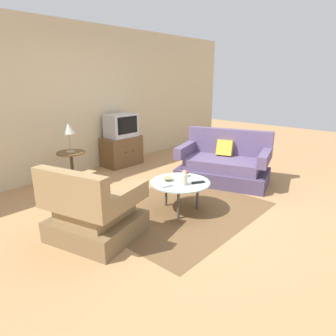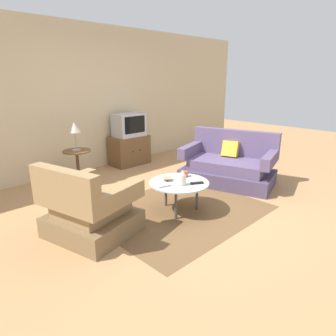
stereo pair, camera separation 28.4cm
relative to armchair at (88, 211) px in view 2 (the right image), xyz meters
The scene contains 15 objects.
ground_plane 1.38m from the armchair, ahead, with size 16.00×16.00×0.00m, color #AD7F51.
back_wall 2.90m from the armchair, 60.56° to the left, with size 9.00×0.12×2.70m, color #CCB78E.
area_rug 1.27m from the armchair, 12.82° to the right, with size 2.22×1.82×0.00m, color brown.
armchair is the anchor object (origin of this frame).
couch 2.66m from the armchair, ahead, with size 1.26×1.69×0.87m.
coffee_table 1.24m from the armchair, 12.89° to the right, with size 0.80×0.80×0.42m.
side_table 1.89m from the armchair, 65.18° to the left, with size 0.46×0.46×0.58m.
tv_stand 2.94m from the armchair, 43.58° to the left, with size 0.78×0.48×0.59m.
television 2.98m from the armchair, 43.35° to the left, with size 0.61×0.40×0.46m.
table_lamp 1.98m from the armchair, 65.25° to the left, with size 0.22×0.22×0.47m.
vase 1.23m from the armchair, 18.51° to the right, with size 0.09×0.09×0.20m.
mug 1.44m from the armchair, ahead, with size 0.13×0.09×0.08m.
bowl 1.14m from the armchair, ahead, with size 0.14×0.14×0.04m.
tv_remote_dark 1.41m from the armchair, 20.20° to the right, with size 0.18×0.13×0.02m.
tv_remote_silver 0.99m from the armchair, 15.94° to the right, with size 0.18×0.10×0.02m.
Camera 2 is at (-2.86, -2.67, 1.76)m, focal length 31.97 mm.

